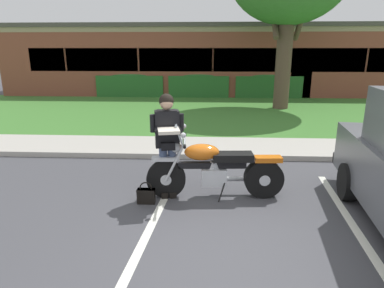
% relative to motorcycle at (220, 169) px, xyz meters
% --- Properties ---
extents(ground_plane, '(140.00, 140.00, 0.00)m').
position_rel_motorcycle_xyz_m(ground_plane, '(0.17, -1.40, -0.49)').
color(ground_plane, '#424247').
extents(curb_strip, '(60.00, 0.20, 0.12)m').
position_rel_motorcycle_xyz_m(curb_strip, '(0.17, 2.00, -0.43)').
color(curb_strip, '#ADA89E').
rests_on(curb_strip, ground).
extents(concrete_walk, '(60.00, 1.50, 0.08)m').
position_rel_motorcycle_xyz_m(concrete_walk, '(0.17, 2.85, -0.45)').
color(concrete_walk, '#ADA89E').
rests_on(concrete_walk, ground).
extents(grass_lawn, '(60.00, 8.14, 0.06)m').
position_rel_motorcycle_xyz_m(grass_lawn, '(0.17, 7.67, -0.46)').
color(grass_lawn, '#3D752D').
rests_on(grass_lawn, ground).
extents(stall_stripe_0, '(0.48, 4.40, 0.01)m').
position_rel_motorcycle_xyz_m(stall_stripe_0, '(-0.99, -1.20, -0.49)').
color(stall_stripe_0, silver).
rests_on(stall_stripe_0, ground).
extents(stall_stripe_1, '(0.48, 4.40, 0.01)m').
position_rel_motorcycle_xyz_m(stall_stripe_1, '(1.81, -1.20, -0.49)').
color(stall_stripe_1, silver).
rests_on(stall_stripe_1, ground).
extents(motorcycle, '(2.24, 0.82, 1.26)m').
position_rel_motorcycle_xyz_m(motorcycle, '(0.00, 0.00, 0.00)').
color(motorcycle, black).
rests_on(motorcycle, ground).
extents(rider_person, '(0.53, 0.63, 1.70)m').
position_rel_motorcycle_xyz_m(rider_person, '(-0.85, -0.02, 0.52)').
color(rider_person, black).
rests_on(rider_person, ground).
extents(handbag, '(0.28, 0.13, 0.36)m').
position_rel_motorcycle_xyz_m(handbag, '(-1.17, -0.30, -0.34)').
color(handbag, black).
rests_on(handbag, ground).
extents(hedge_left, '(3.33, 0.90, 1.24)m').
position_rel_motorcycle_xyz_m(hedge_left, '(-4.12, 11.73, 0.16)').
color(hedge_left, '#286028').
rests_on(hedge_left, ground).
extents(hedge_center_left, '(2.95, 0.90, 1.24)m').
position_rel_motorcycle_xyz_m(hedge_center_left, '(-0.71, 11.73, 0.16)').
color(hedge_center_left, '#286028').
rests_on(hedge_center_left, ground).
extents(hedge_center_right, '(3.22, 0.90, 1.24)m').
position_rel_motorcycle_xyz_m(hedge_center_right, '(2.69, 11.73, 0.16)').
color(hedge_center_right, '#286028').
rests_on(hedge_center_right, ground).
extents(brick_building, '(21.42, 11.97, 3.57)m').
position_rel_motorcycle_xyz_m(brick_building, '(-0.03, 17.29, 1.30)').
color(brick_building, brown).
rests_on(brick_building, ground).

